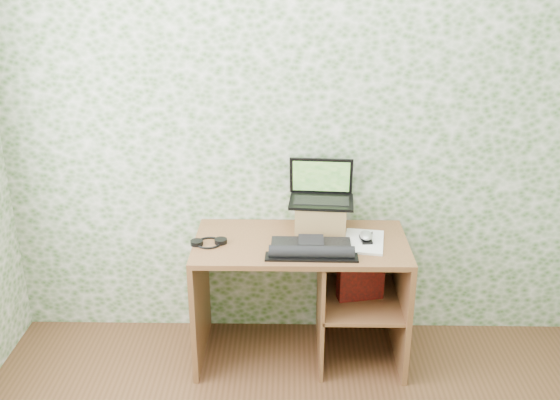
{
  "coord_description": "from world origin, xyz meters",
  "views": [
    {
      "loc": [
        -0.06,
        -1.72,
        2.27
      ],
      "look_at": [
        -0.12,
        1.39,
        1.02
      ],
      "focal_mm": 40.0,
      "sensor_mm": 36.0,
      "label": 1
    }
  ],
  "objects_px": {
    "laptop": "(321,191)",
    "desk": "(314,281)",
    "notepad": "(364,242)",
    "riser": "(321,217)",
    "keyboard": "(311,248)"
  },
  "relations": [
    {
      "from": "desk",
      "to": "keyboard",
      "type": "height_order",
      "value": "keyboard"
    },
    {
      "from": "laptop",
      "to": "desk",
      "type": "bearing_deg",
      "value": -99.72
    },
    {
      "from": "desk",
      "to": "riser",
      "type": "height_order",
      "value": "riser"
    },
    {
      "from": "riser",
      "to": "notepad",
      "type": "distance_m",
      "value": 0.3
    },
    {
      "from": "notepad",
      "to": "desk",
      "type": "bearing_deg",
      "value": 179.82
    },
    {
      "from": "notepad",
      "to": "keyboard",
      "type": "bearing_deg",
      "value": -148.41
    },
    {
      "from": "riser",
      "to": "notepad",
      "type": "bearing_deg",
      "value": -34.07
    },
    {
      "from": "desk",
      "to": "riser",
      "type": "bearing_deg",
      "value": 71.4
    },
    {
      "from": "riser",
      "to": "laptop",
      "type": "relative_size",
      "value": 0.75
    },
    {
      "from": "desk",
      "to": "notepad",
      "type": "height_order",
      "value": "notepad"
    },
    {
      "from": "riser",
      "to": "keyboard",
      "type": "height_order",
      "value": "riser"
    },
    {
      "from": "desk",
      "to": "riser",
      "type": "distance_m",
      "value": 0.38
    },
    {
      "from": "riser",
      "to": "keyboard",
      "type": "distance_m",
      "value": 0.3
    },
    {
      "from": "laptop",
      "to": "riser",
      "type": "bearing_deg",
      "value": -85.6
    },
    {
      "from": "laptop",
      "to": "notepad",
      "type": "bearing_deg",
      "value": -35.71
    }
  ]
}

